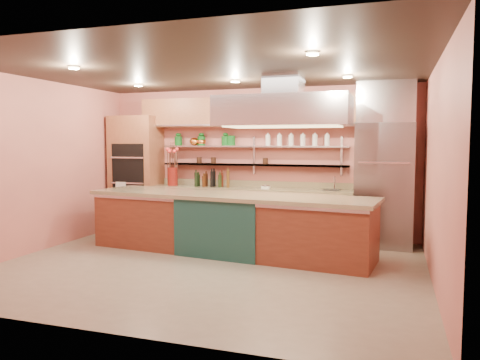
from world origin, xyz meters
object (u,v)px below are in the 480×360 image
(island, at_px, (228,223))
(flower_vase, at_px, (173,176))
(copper_kettle, at_px, (194,142))
(kitchen_scale, at_px, (266,186))
(green_canister, at_px, (231,141))
(refrigerator, at_px, (384,185))

(island, bearing_deg, flower_vase, 147.67)
(island, height_order, copper_kettle, copper_kettle)
(flower_vase, bearing_deg, kitchen_scale, 0.00)
(kitchen_scale, height_order, copper_kettle, copper_kettle)
(kitchen_scale, height_order, green_canister, green_canister)
(refrigerator, relative_size, island, 0.46)
(kitchen_scale, bearing_deg, green_canister, 142.89)
(copper_kettle, bearing_deg, island, -50.70)
(green_canister, bearing_deg, flower_vase, -169.12)
(kitchen_scale, bearing_deg, copper_kettle, 150.89)
(flower_vase, xyz_separation_m, green_canister, (1.14, 0.22, 0.70))
(green_canister, bearing_deg, island, -72.61)
(island, bearing_deg, copper_kettle, 135.68)
(refrigerator, distance_m, copper_kettle, 3.68)
(refrigerator, height_order, green_canister, refrigerator)
(island, distance_m, flower_vase, 2.17)
(island, relative_size, green_canister, 24.08)
(green_canister, bearing_deg, refrigerator, -4.64)
(refrigerator, distance_m, flower_vase, 3.98)
(copper_kettle, bearing_deg, kitchen_scale, -8.22)
(refrigerator, relative_size, green_canister, 11.01)
(island, bearing_deg, refrigerator, 35.05)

